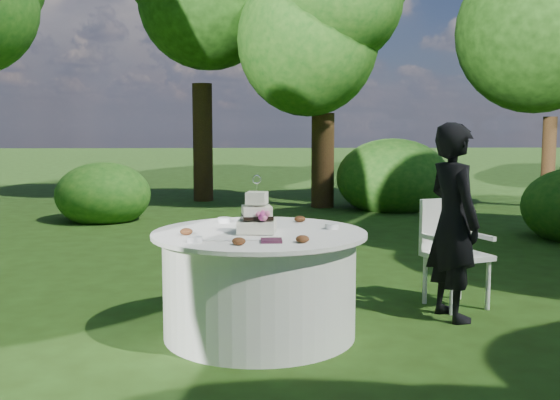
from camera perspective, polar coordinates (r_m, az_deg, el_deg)
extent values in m
plane|color=#20380F|center=(4.94, -1.78, -11.62)|extent=(80.00, 80.00, 0.00)
cube|color=#411B2F|center=(4.33, -0.75, -3.55)|extent=(0.14, 0.14, 0.02)
ellipsoid|color=silver|center=(4.40, -4.93, -3.46)|extent=(0.48, 0.07, 0.01)
imported|color=black|center=(5.35, 14.86, -1.84)|extent=(0.51, 0.65, 1.56)
cylinder|color=white|center=(4.83, -1.79, -7.45)|extent=(1.40, 1.40, 0.74)
cylinder|color=silver|center=(4.76, -1.81, -2.94)|extent=(1.56, 1.56, 0.03)
cube|color=white|center=(4.70, -2.02, -2.26)|extent=(0.29, 0.29, 0.09)
cube|color=silver|center=(4.68, -2.03, -1.05)|extent=(0.22, 0.22, 0.09)
cube|color=silver|center=(4.67, -2.03, 0.16)|extent=(0.17, 0.17, 0.09)
cube|color=black|center=(4.69, -2.03, -1.48)|extent=(0.24, 0.24, 0.03)
sphere|color=#CE3C94|center=(4.57, -1.50, -1.43)|extent=(0.07, 0.07, 0.07)
cylinder|color=white|center=(4.66, -2.04, 1.08)|extent=(0.01, 0.01, 0.05)
torus|color=white|center=(4.66, -2.04, 1.81)|extent=(0.07, 0.02, 0.07)
cube|color=white|center=(5.75, 15.14, -4.71)|extent=(0.59, 0.59, 0.04)
cube|color=white|center=(5.87, 13.96, -2.07)|extent=(0.44, 0.20, 0.46)
cylinder|color=white|center=(5.54, 14.75, -7.55)|extent=(0.04, 0.04, 0.42)
cylinder|color=silver|center=(5.77, 17.67, -7.08)|extent=(0.04, 0.04, 0.42)
cylinder|color=silver|center=(5.83, 12.51, -6.79)|extent=(0.04, 0.04, 0.42)
cylinder|color=white|center=(6.05, 15.37, -6.39)|extent=(0.04, 0.04, 0.42)
cube|color=white|center=(5.59, 13.44, -3.31)|extent=(0.18, 0.40, 0.04)
cube|color=silver|center=(5.85, 16.86, -2.97)|extent=(0.18, 0.40, 0.04)
cylinder|color=white|center=(4.35, -7.43, -3.43)|extent=(0.10, 0.10, 0.04)
cylinder|color=white|center=(5.21, -4.90, -1.75)|extent=(0.10, 0.10, 0.04)
cylinder|color=white|center=(4.88, 4.52, -2.29)|extent=(0.10, 0.10, 0.04)
ellipsoid|color=#562D16|center=(4.23, -3.61, -3.60)|extent=(0.09, 0.09, 0.05)
ellipsoid|color=#562D16|center=(5.21, 1.74, -1.66)|extent=(0.09, 0.09, 0.05)
ellipsoid|color=#562D16|center=(4.65, -8.16, -2.74)|extent=(0.09, 0.09, 0.05)
ellipsoid|color=#562D16|center=(4.31, 1.97, -3.41)|extent=(0.09, 0.09, 0.05)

